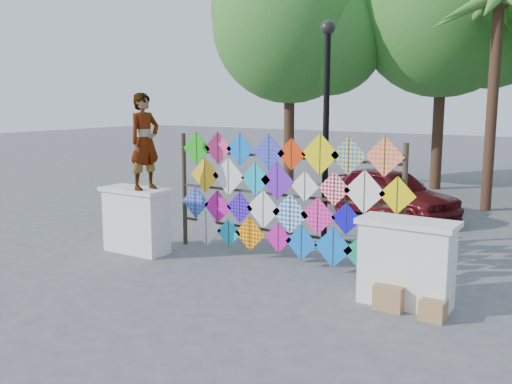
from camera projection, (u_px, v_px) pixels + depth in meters
ground at (257, 271)px, 9.99m from camera, size 80.00×80.00×0.00m
parapet_left at (136, 220)px, 11.16m from camera, size 1.40×0.65×1.28m
parapet_right at (406, 262)px, 8.27m from camera, size 1.40×0.65×1.28m
kite_rack at (283, 197)px, 10.35m from camera, size 4.93×0.24×2.41m
tree_west at (293, 26)px, 18.95m from camera, size 5.85×5.20×8.01m
tree_mid at (448, 10)px, 18.12m from camera, size 6.30×5.60×8.61m
palm_tree at (498, 21)px, 14.63m from camera, size 3.62×3.62×5.83m
vendor_woman at (145, 142)px, 10.75m from camera, size 0.51×0.71×1.82m
sedan at (389, 192)px, 14.45m from camera, size 4.03×2.76×1.27m
lamppost at (326, 114)px, 11.04m from camera, size 0.28×0.28×4.46m
cardboard_box_near at (390, 296)px, 8.20m from camera, size 0.42×0.37×0.37m
cardboard_box_far at (433, 310)px, 7.80m from camera, size 0.34×0.31×0.28m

